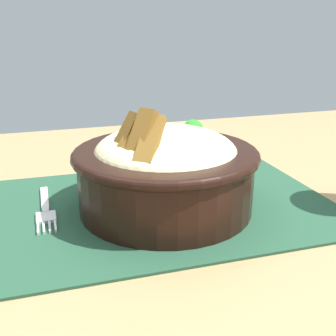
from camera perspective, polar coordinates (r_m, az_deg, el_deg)
table at (r=0.52m, az=-0.73°, el=-11.87°), size 1.36×0.91×0.74m
placemat at (r=0.48m, az=-3.41°, el=-5.54°), size 0.47×0.30×0.00m
bowl at (r=0.46m, az=-0.02°, el=0.09°), size 0.22×0.22×0.13m
fork at (r=0.49m, az=-17.57°, el=-5.90°), size 0.02×0.13×0.00m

